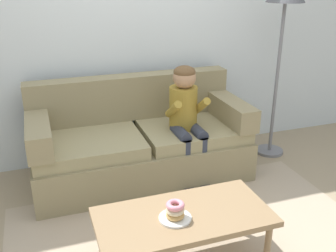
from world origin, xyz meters
TOP-DOWN VIEW (x-y plane):
  - ground at (0.00, 0.00)m, footprint 10.00×10.00m
  - wall_back at (0.00, 1.40)m, footprint 8.00×0.10m
  - area_rug at (0.00, -0.25)m, footprint 2.72×1.73m
  - couch at (-0.11, 0.85)m, footprint 2.01×0.90m
  - coffee_table at (-0.18, -0.50)m, footprint 1.14×0.56m
  - person_child at (0.28, 0.64)m, footprint 0.34×0.58m
  - plate at (-0.25, -0.53)m, footprint 0.21×0.21m
  - donut at (-0.25, -0.53)m, footprint 0.16×0.16m
  - donut_second at (-0.25, -0.53)m, footprint 0.14×0.14m
  - donut_third at (-0.25, -0.53)m, footprint 0.16×0.16m
  - toy_controller at (-0.51, -0.04)m, footprint 0.23×0.09m
  - floor_lamp at (1.38, 0.87)m, footprint 0.37×0.37m

SIDE VIEW (x-z plane):
  - ground at x=0.00m, z-range 0.00..0.00m
  - area_rug at x=0.00m, z-range 0.00..0.01m
  - toy_controller at x=-0.51m, z-range 0.00..0.05m
  - couch at x=-0.11m, z-range -0.13..0.81m
  - coffee_table at x=-0.18m, z-range 0.17..0.59m
  - plate at x=-0.25m, z-range 0.42..0.44m
  - donut at x=-0.25m, z-range 0.44..0.47m
  - donut_second at x=-0.25m, z-range 0.47..0.51m
  - donut_third at x=-0.25m, z-range 0.51..0.54m
  - person_child at x=0.28m, z-range 0.12..1.22m
  - wall_back at x=0.00m, z-range 0.00..2.80m
  - floor_lamp at x=1.38m, z-range 0.64..2.51m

